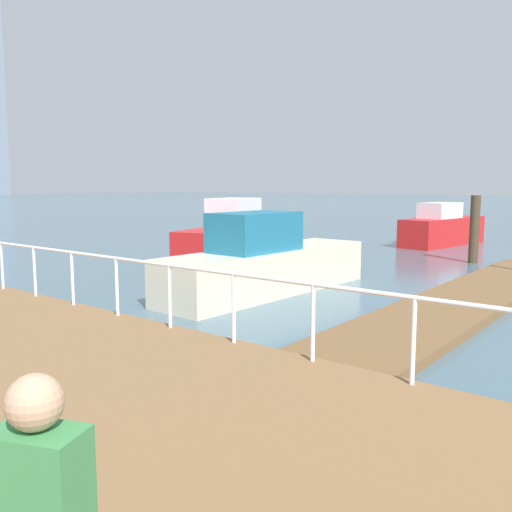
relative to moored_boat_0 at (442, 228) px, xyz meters
name	(u,v)px	position (x,y,z in m)	size (l,w,h in m)	color
ground_plane	(35,271)	(-15.91, 7.54, -0.77)	(300.00, 300.00, 0.00)	#476675
floating_dock	(468,299)	(-12.09, -4.97, -0.68)	(14.63, 2.00, 0.18)	brown
boardwalk_railing	(271,295)	(-19.06, -4.39, 0.44)	(0.06, 26.64, 1.08)	white
dock_piling_2	(474,229)	(-5.17, -2.98, 0.43)	(0.33, 0.33, 2.40)	#473826
dock_piling_5	(227,258)	(-14.37, 0.58, 0.06)	(0.24, 0.24, 1.67)	#473826
moored_boat_0	(442,228)	(0.00, 0.00, 0.00)	(5.59, 2.21, 1.97)	red
moored_boat_3	(266,264)	(-14.11, -0.50, -0.01)	(6.68, 1.87, 2.09)	beige
moored_boat_4	(226,239)	(-10.94, 3.65, 0.12)	(4.57, 2.58, 2.30)	red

